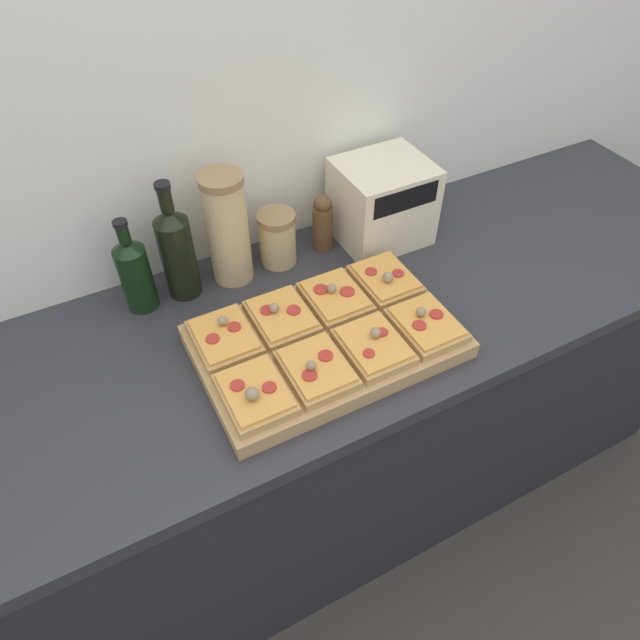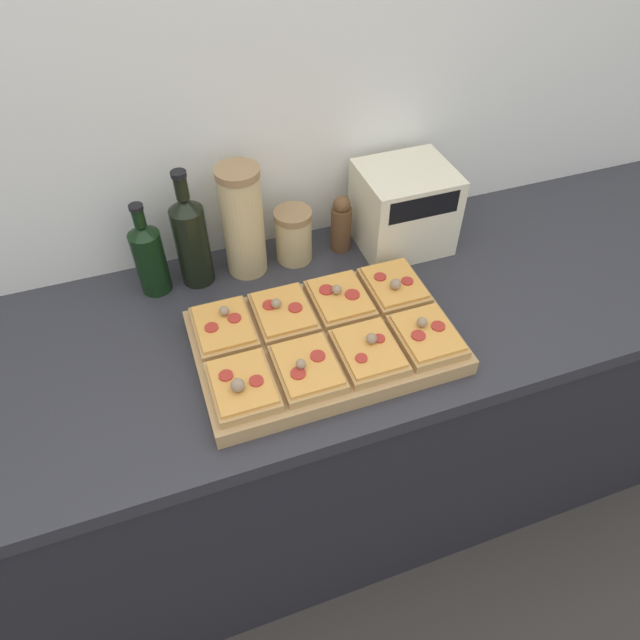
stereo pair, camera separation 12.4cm
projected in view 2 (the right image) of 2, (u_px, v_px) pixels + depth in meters
name	position (u px, v px, depth m)	size (l,w,h in m)	color
ground_plane	(325.00, 602.00, 1.74)	(12.00, 12.00, 0.00)	#3D3833
wall_back	(228.00, 116.00, 1.30)	(6.00, 0.06, 2.50)	silver
kitchen_counter	(288.00, 435.00, 1.63)	(2.63, 0.67, 0.90)	#232328
cutting_board	(325.00, 342.00, 1.25)	(0.56, 0.35, 0.04)	tan
pizza_slice_back_left	(224.00, 327.00, 1.23)	(0.13, 0.16, 0.05)	tan
pizza_slice_back_midleft	(283.00, 313.00, 1.27)	(0.13, 0.16, 0.05)	tan
pizza_slice_back_midright	(340.00, 299.00, 1.30)	(0.13, 0.16, 0.05)	tan
pizza_slice_back_right	(394.00, 286.00, 1.33)	(0.13, 0.16, 0.05)	tan
pizza_slice_front_left	(242.00, 385.00, 1.12)	(0.13, 0.16, 0.06)	tan
pizza_slice_front_midleft	(307.00, 368.00, 1.15)	(0.13, 0.16, 0.05)	tan
pizza_slice_front_midright	(369.00, 351.00, 1.19)	(0.13, 0.16, 0.05)	tan
pizza_slice_front_right	(427.00, 335.00, 1.22)	(0.13, 0.16, 0.05)	tan
olive_oil_bottle	(149.00, 257.00, 1.33)	(0.07, 0.07, 0.24)	black
wine_bottle	(191.00, 239.00, 1.34)	(0.08, 0.08, 0.30)	black
grain_jar_tall	(243.00, 222.00, 1.36)	(0.10, 0.10, 0.29)	tan
grain_jar_short	(294.00, 235.00, 1.44)	(0.10, 0.10, 0.14)	tan
pepper_mill	(341.00, 224.00, 1.46)	(0.05, 0.05, 0.16)	brown
toaster_oven	(404.00, 208.00, 1.46)	(0.25, 0.20, 0.21)	beige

